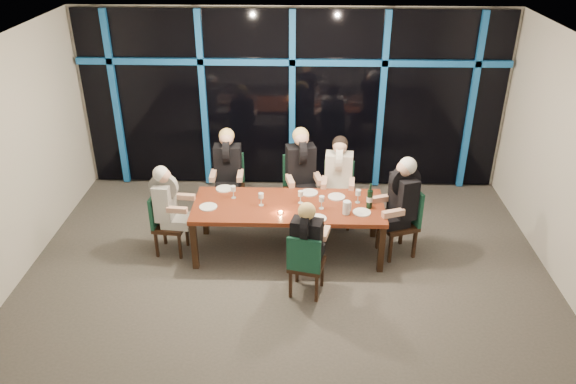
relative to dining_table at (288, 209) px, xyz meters
name	(u,v)px	position (x,y,z in m)	size (l,w,h in m)	color
room	(286,140)	(0.00, -0.80, 1.34)	(7.04, 7.00, 3.02)	#534F49
window_wall	(293,99)	(0.01, 2.13, 0.87)	(6.86, 0.43, 2.94)	black
dining_table	(288,209)	(0.00, 0.00, 0.00)	(2.60, 1.00, 0.75)	maroon
chair_far_left	(229,182)	(-0.95, 1.08, -0.13)	(0.46, 0.46, 0.98)	black
chair_far_mid	(300,184)	(0.14, 0.98, -0.11)	(0.57, 0.57, 1.02)	black
chair_far_right	(338,190)	(0.73, 0.88, -0.14)	(0.49, 0.49, 0.96)	black
chair_end_left	(164,220)	(-1.72, -0.04, -0.18)	(0.46, 0.46, 0.90)	black
chair_end_right	(404,218)	(1.59, 0.03, -0.13)	(0.59, 0.59, 1.00)	black
chair_near_mid	(305,262)	(0.24, -0.99, -0.18)	(0.50, 0.50, 0.89)	black
diner_far_left	(228,161)	(-0.95, 1.00, 0.25)	(0.49, 0.61, 0.95)	black
diner_far_mid	(301,162)	(0.16, 0.90, 0.29)	(0.57, 0.68, 1.00)	black
diner_far_right	(339,169)	(0.72, 0.79, 0.24)	(0.50, 0.62, 0.94)	silver
diner_end_left	(167,197)	(-1.64, -0.05, 0.18)	(0.58, 0.47, 0.88)	black
diner_end_right	(401,193)	(1.51, 0.00, 0.27)	(0.68, 0.60, 0.97)	black
diner_near_mid	(307,234)	(0.26, -0.92, 0.17)	(0.50, 0.60, 0.87)	black
plate_far_left	(224,189)	(-0.93, 0.43, 0.08)	(0.24, 0.24, 0.01)	white
plate_far_mid	(309,193)	(0.29, 0.35, 0.08)	(0.24, 0.24, 0.01)	white
plate_far_right	(336,197)	(0.66, 0.23, 0.08)	(0.24, 0.24, 0.01)	white
plate_end_left	(208,207)	(-1.08, -0.11, 0.08)	(0.24, 0.24, 0.01)	white
plate_end_right	(362,212)	(0.98, -0.19, 0.08)	(0.24, 0.24, 0.01)	white
plate_near_mid	(317,218)	(0.39, -0.37, 0.08)	(0.24, 0.24, 0.01)	white
wine_bottle	(370,199)	(1.09, -0.05, 0.21)	(0.08, 0.08, 0.36)	black
water_pitcher	(347,208)	(0.77, -0.22, 0.16)	(0.11, 0.10, 0.18)	white
tea_light	(281,212)	(-0.10, -0.24, 0.08)	(0.05, 0.05, 0.03)	#FF9E4C
wine_glass_a	(261,197)	(-0.37, -0.03, 0.20)	(0.07, 0.07, 0.18)	silver
wine_glass_b	(301,194)	(0.16, 0.05, 0.20)	(0.07, 0.07, 0.18)	silver
wine_glass_c	(322,200)	(0.45, -0.09, 0.20)	(0.07, 0.07, 0.19)	silver
wine_glass_d	(233,189)	(-0.77, 0.17, 0.20)	(0.07, 0.07, 0.18)	silver
wine_glass_e	(358,193)	(0.95, 0.09, 0.21)	(0.07, 0.07, 0.19)	silver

